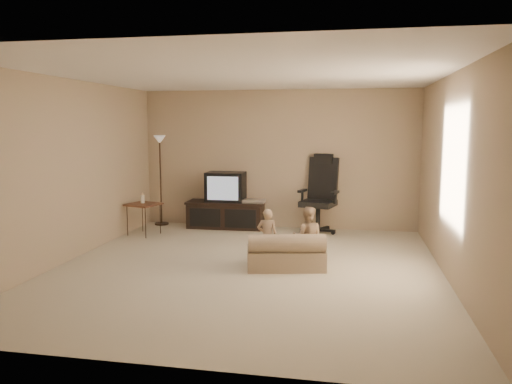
# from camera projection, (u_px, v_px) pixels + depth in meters

# --- Properties ---
(floor) EXTENTS (5.50, 5.50, 0.00)m
(floor) POSITION_uv_depth(u_px,v_px,m) (247.00, 268.00, 6.56)
(floor) COLOR #B7AB91
(floor) RESTS_ON ground
(room_shell) EXTENTS (5.50, 5.50, 5.50)m
(room_shell) POSITION_uv_depth(u_px,v_px,m) (247.00, 153.00, 6.35)
(room_shell) COLOR white
(room_shell) RESTS_ON floor
(tv_stand) EXTENTS (1.44, 0.55, 1.02)m
(tv_stand) POSITION_uv_depth(u_px,v_px,m) (226.00, 205.00, 9.10)
(tv_stand) COLOR black
(tv_stand) RESTS_ON floor
(office_chair) EXTENTS (0.77, 0.80, 1.37)m
(office_chair) POSITION_uv_depth(u_px,v_px,m) (320.00, 204.00, 8.71)
(office_chair) COLOR black
(office_chair) RESTS_ON floor
(side_table) EXTENTS (0.61, 0.61, 0.73)m
(side_table) POSITION_uv_depth(u_px,v_px,m) (143.00, 204.00, 8.50)
(side_table) COLOR brown
(side_table) RESTS_ON floor
(floor_lamp) EXTENTS (0.26, 0.26, 1.68)m
(floor_lamp) POSITION_uv_depth(u_px,v_px,m) (160.00, 160.00, 9.28)
(floor_lamp) COLOR #302115
(floor_lamp) RESTS_ON floor
(child_sofa) EXTENTS (1.10, 0.77, 0.49)m
(child_sofa) POSITION_uv_depth(u_px,v_px,m) (286.00, 254.00, 6.50)
(child_sofa) COLOR gray
(child_sofa) RESTS_ON floor
(toddler_left) EXTENTS (0.29, 0.23, 0.76)m
(toddler_left) POSITION_uv_depth(u_px,v_px,m) (267.00, 236.00, 6.73)
(toddler_left) COLOR tan
(toddler_left) RESTS_ON floor
(toddler_right) EXTENTS (0.41, 0.24, 0.82)m
(toddler_right) POSITION_uv_depth(u_px,v_px,m) (307.00, 237.00, 6.53)
(toddler_right) COLOR tan
(toddler_right) RESTS_ON floor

